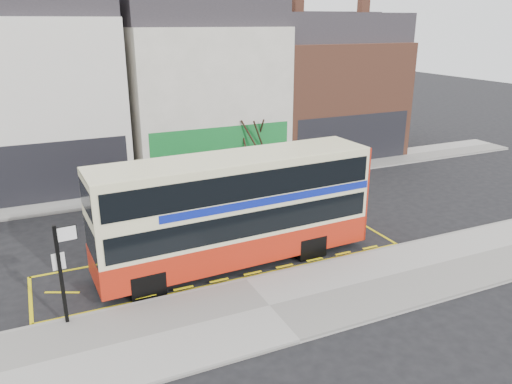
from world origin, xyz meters
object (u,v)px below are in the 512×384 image
double_decker_bus (236,208)px  street_tree_right (251,126)px  bus_stop_post (62,265)px  car_grey (145,193)px  car_white (298,173)px

double_decker_bus → street_tree_right: (5.03, 9.85, 0.84)m
bus_stop_post → car_grey: 10.39m
street_tree_right → car_grey: bearing=-161.1°
bus_stop_post → street_tree_right: street_tree_right is taller
street_tree_right → bus_stop_post: bearing=-134.1°
car_grey → double_decker_bus: bearing=175.4°
car_grey → street_tree_right: bearing=-89.3°
bus_stop_post → car_grey: bus_stop_post is taller
double_decker_bus → street_tree_right: size_ratio=2.37×
double_decker_bus → car_white: 10.36m
double_decker_bus → car_white: bearing=45.2°
bus_stop_post → car_grey: bearing=59.2°
double_decker_bus → street_tree_right: bearing=60.5°
double_decker_bus → bus_stop_post: 6.51m
bus_stop_post → car_grey: (4.44, 9.30, -1.33)m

